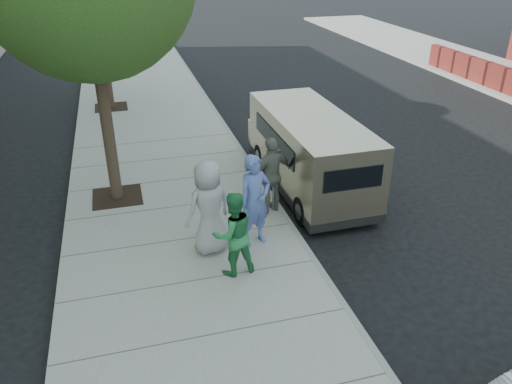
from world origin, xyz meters
TOP-DOWN VIEW (x-y plane):
  - ground at (0.00, 0.00)m, footprint 120.00×120.00m
  - sidewalk at (-1.00, 0.00)m, footprint 5.00×60.00m
  - curb_face at (1.44, 0.00)m, footprint 0.12×60.00m
  - parking_meter at (1.25, 0.71)m, footprint 0.33×0.17m
  - van at (2.57, 1.95)m, footprint 1.86×5.40m
  - person_officer at (0.46, -0.51)m, footprint 0.83×0.67m
  - person_green_shirt at (-0.21, -1.41)m, footprint 0.91×0.76m
  - person_gray_shirt at (-0.49, -0.54)m, footprint 1.14×0.94m
  - person_striped_polo at (1.20, 0.70)m, footprint 1.16×0.74m

SIDE VIEW (x-z plane):
  - ground at x=0.00m, z-range 0.00..0.00m
  - sidewalk at x=-1.00m, z-range 0.00..0.15m
  - curb_face at x=1.44m, z-range -0.01..0.15m
  - person_green_shirt at x=-0.21m, z-range 0.15..1.84m
  - van at x=2.57m, z-range 0.06..2.05m
  - person_striped_polo at x=1.20m, z-range 0.15..1.98m
  - person_officer at x=0.46m, z-range 0.15..2.13m
  - person_gray_shirt at x=-0.49m, z-range 0.15..2.14m
  - parking_meter at x=1.25m, z-range 0.49..2.00m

